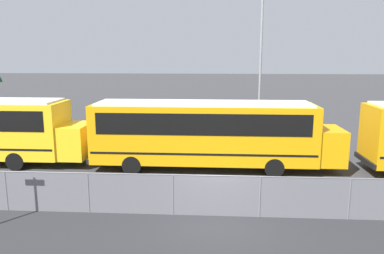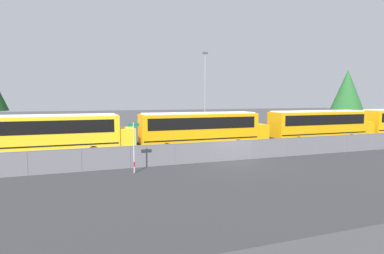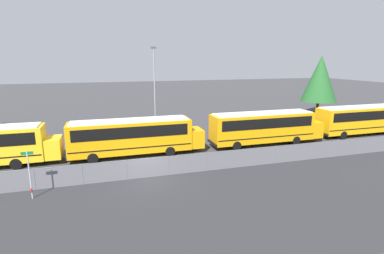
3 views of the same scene
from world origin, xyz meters
name	(u,v)px [view 3 (image 3 of 3)]	position (x,y,z in m)	size (l,w,h in m)	color
ground_plane	(148,177)	(0.00, 0.00, 0.00)	(200.00, 200.00, 0.00)	#38383A
road_strip	(164,217)	(0.00, -6.00, 0.00)	(109.83, 12.00, 0.01)	#2B2B2D
fence	(148,168)	(0.00, 0.00, 0.77)	(75.90, 0.07, 1.50)	#9EA0A5
school_bus_2	(134,135)	(-0.39, 5.51, 1.96)	(12.15, 2.47, 3.34)	orange
school_bus_3	(265,126)	(12.83, 5.44, 1.96)	(12.15, 2.47, 3.34)	orange
school_bus_4	(363,118)	(25.80, 5.84, 1.96)	(12.15, 2.47, 3.34)	#EDA80F
street_sign	(30,174)	(-7.51, -1.39, 1.66)	(0.70, 0.09, 3.14)	#B7B7BC
light_pole	(155,88)	(2.91, 13.17, 5.38)	(0.60, 0.24, 9.97)	gray
tree_1	(320,79)	(29.64, 18.19, 5.69)	(5.44, 5.44, 9.23)	#51381E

